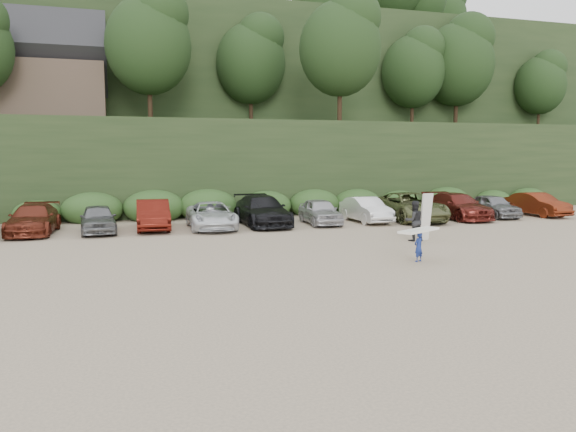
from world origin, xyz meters
name	(u,v)px	position (x,y,z in m)	size (l,w,h in m)	color
ground	(330,259)	(0.00, 0.00, 0.00)	(120.00, 120.00, 0.00)	tan
hillside_backdrop	(192,76)	(-0.26, 35.93, 11.22)	(90.00, 41.50, 28.00)	black
parked_cars	(238,213)	(-1.40, 9.88, 0.75)	(39.78, 6.31, 1.63)	silver
child_surfer	(419,240)	(2.84, -1.39, 0.80)	(1.97, 1.44, 1.17)	navy
adult_surfer	(415,221)	(5.17, 2.95, 0.91)	(1.34, 0.73, 2.12)	black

